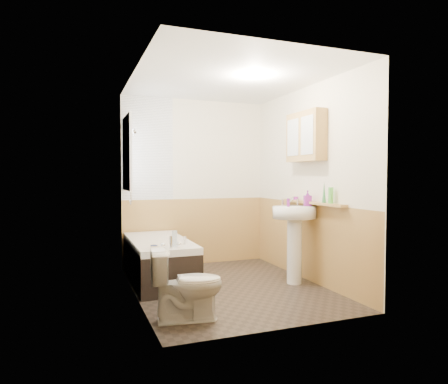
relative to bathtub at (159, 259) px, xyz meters
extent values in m
plane|color=black|center=(0.73, -0.58, -0.28)|extent=(2.80, 2.80, 0.00)
plane|color=white|center=(0.73, -0.58, 2.22)|extent=(2.80, 2.80, 0.00)
cube|color=#F0E5C6|center=(0.73, 0.83, 0.97)|extent=(2.20, 0.02, 2.50)
cube|color=#F0E5C6|center=(0.73, -1.99, 0.97)|extent=(2.20, 0.02, 2.50)
cube|color=#F0E5C6|center=(-0.38, -0.58, 0.97)|extent=(0.02, 2.80, 2.50)
cube|color=#F0E5C6|center=(1.84, -0.58, 0.97)|extent=(0.02, 2.80, 2.50)
cube|color=tan|center=(1.82, -0.58, 0.22)|extent=(0.01, 2.80, 1.00)
cube|color=tan|center=(0.73, -1.97, 0.22)|extent=(2.20, 0.01, 1.00)
cube|color=tan|center=(0.73, 0.81, 0.22)|extent=(2.20, 0.01, 1.00)
cube|color=white|center=(-0.36, -0.58, 0.97)|extent=(0.01, 2.80, 2.50)
cube|color=white|center=(0.00, 0.80, 1.47)|extent=(0.75, 0.01, 1.50)
cube|color=white|center=(-0.34, 0.37, 1.37)|extent=(0.03, 0.79, 0.99)
cube|color=white|center=(-0.32, 0.37, 1.37)|extent=(0.01, 0.70, 0.90)
cube|color=white|center=(-0.32, 0.37, 1.37)|extent=(0.01, 0.04, 0.90)
cube|color=black|center=(0.00, 0.00, -0.05)|extent=(0.70, 1.57, 0.46)
cube|color=white|center=(0.00, 0.00, 0.22)|extent=(0.70, 1.57, 0.08)
cube|color=white|center=(0.00, 0.00, 0.21)|extent=(0.56, 1.43, 0.04)
cylinder|color=silver|center=(0.00, -0.68, 0.33)|extent=(0.04, 0.04, 0.14)
sphere|color=silver|center=(-0.09, -0.68, 0.30)|extent=(0.06, 0.06, 0.06)
sphere|color=silver|center=(0.09, -0.68, 0.30)|extent=(0.06, 0.06, 0.06)
cylinder|color=silver|center=(-0.32, 0.20, 1.26)|extent=(0.02, 0.02, 1.14)
cylinder|color=silver|center=(-0.32, 0.20, 0.74)|extent=(0.04, 0.04, 0.02)
cylinder|color=silver|center=(-0.32, 0.20, 1.79)|extent=(0.04, 0.04, 0.02)
cylinder|color=silver|center=(-0.27, 0.20, 1.64)|extent=(0.06, 0.08, 0.08)
imported|color=white|center=(-0.03, -1.47, 0.05)|extent=(0.73, 0.48, 0.66)
cylinder|color=white|center=(1.57, -0.71, 0.11)|extent=(0.19, 0.19, 0.79)
ellipsoid|color=white|center=(1.57, -0.71, 0.62)|extent=(0.57, 0.46, 0.15)
cylinder|color=silver|center=(1.46, -0.60, 0.74)|extent=(0.03, 0.03, 0.08)
cylinder|color=silver|center=(1.68, -0.60, 0.74)|extent=(0.03, 0.03, 0.08)
cylinder|color=silver|center=(1.57, -0.62, 0.77)|extent=(0.02, 0.11, 0.09)
cube|color=tan|center=(1.77, -0.77, 0.74)|extent=(0.10, 1.30, 0.03)
cube|color=tan|center=(1.75, -0.67, 1.56)|extent=(0.17, 0.69, 0.63)
cube|color=silver|center=(1.66, -0.84, 1.56)|extent=(0.01, 0.27, 0.47)
cube|color=silver|center=(1.66, -0.50, 1.56)|extent=(0.01, 0.27, 0.47)
cylinder|color=#59C647|center=(1.77, -1.17, 0.84)|extent=(0.06, 0.06, 0.19)
cone|color=#388447|center=(1.77, -1.04, 0.87)|extent=(0.05, 0.05, 0.25)
cylinder|color=purple|center=(1.77, -0.40, 0.77)|extent=(0.08, 0.08, 0.04)
imported|color=purple|center=(1.73, -0.75, 0.74)|extent=(0.15, 0.21, 0.09)
cylinder|color=purple|center=(1.44, -0.77, 0.74)|extent=(0.04, 0.04, 0.10)
cube|color=silver|center=(0.07, -0.59, 0.35)|extent=(0.05, 0.04, 0.19)
cylinder|color=navy|center=(-0.19, -0.68, 0.28)|extent=(0.09, 0.09, 0.05)
cylinder|color=silver|center=(0.22, -0.48, 0.30)|extent=(0.04, 0.04, 0.09)
camera|label=1|loc=(-1.01, -5.04, 1.07)|focal=32.00mm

